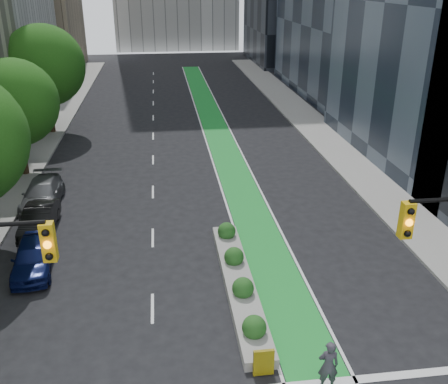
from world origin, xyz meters
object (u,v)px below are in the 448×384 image
object	(u,v)px
parked_car_left_mid	(39,219)
parked_car_left_far	(42,194)
median_planter	(239,280)
cyclist	(328,365)
parked_car_left_near	(33,257)

from	to	relation	value
parked_car_left_mid	parked_car_left_far	distance (m)	3.38
median_planter	parked_car_left_mid	distance (m)	11.54
cyclist	parked_car_left_far	xyz separation A→B (m)	(-11.99, 15.84, -0.19)
parked_car_left_mid	cyclist	bearing A→B (deg)	-46.78
parked_car_left_near	parked_car_left_mid	distance (m)	3.98
parked_car_left_near	parked_car_left_far	world-z (taller)	parked_car_left_far
cyclist	median_planter	bearing A→B (deg)	-63.96
parked_car_left_near	parked_car_left_mid	size ratio (longest dim) A/B	1.01
median_planter	parked_car_left_far	size ratio (longest dim) A/B	2.07
median_planter	parked_car_left_near	size ratio (longest dim) A/B	2.46
cyclist	parked_car_left_near	distance (m)	13.90
cyclist	parked_car_left_mid	size ratio (longest dim) A/B	0.44
parked_car_left_near	parked_car_left_mid	world-z (taller)	parked_car_left_near
cyclist	parked_car_left_near	size ratio (longest dim) A/B	0.44
parked_car_left_mid	median_planter	bearing A→B (deg)	-33.54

